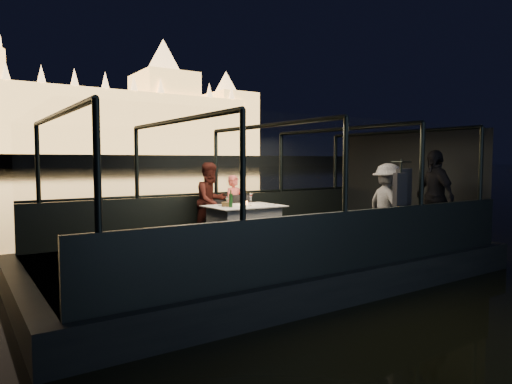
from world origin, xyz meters
TOP-DOWN VIEW (x-y plane):
  - boat_hull at (0.00, 0.00)m, footprint 8.60×4.40m
  - boat_deck at (0.00, 0.00)m, footprint 8.00×4.00m
  - gunwale_port at (0.00, 2.00)m, footprint 8.00×0.08m
  - gunwale_starboard at (0.00, -2.00)m, footprint 8.00×0.08m
  - cabin_glass_port at (0.00, 2.00)m, footprint 8.00×0.02m
  - cabin_glass_starboard at (0.00, -2.00)m, footprint 8.00×0.02m
  - cabin_roof_glass at (0.00, 0.00)m, footprint 8.00×4.00m
  - end_wall_fore at (-4.00, 0.00)m, footprint 0.02×4.00m
  - end_wall_aft at (4.00, 0.00)m, footprint 0.02×4.00m
  - canopy_ribs at (0.00, 0.00)m, footprint 8.00×4.00m
  - dining_table_central at (-0.08, 0.71)m, footprint 1.45×1.05m
  - chair_port_left at (-0.27, 1.42)m, footprint 0.48×0.48m
  - chair_port_right at (0.28, 1.16)m, footprint 0.51×0.51m
  - coat_stand at (1.57, -1.75)m, footprint 0.51×0.43m
  - person_woman_coral at (0.20, 1.54)m, footprint 0.53×0.40m
  - person_man_maroon at (-0.34, 1.60)m, footprint 0.88×0.74m
  - passenger_stripe at (2.12, -1.02)m, footprint 0.82×1.15m
  - passenger_dark at (3.09, -1.35)m, footprint 0.81×1.19m
  - wine_bottle at (-0.46, 0.57)m, footprint 0.07×0.07m
  - bread_basket at (-0.43, 0.77)m, footprint 0.27×0.27m
  - amber_candle at (0.06, 0.84)m, footprint 0.06×0.06m
  - plate_near at (0.42, 0.53)m, footprint 0.27×0.27m
  - plate_far at (-0.39, 0.95)m, footprint 0.31×0.31m
  - wine_glass_white at (-0.52, 0.62)m, footprint 0.09×0.09m
  - wine_glass_red at (0.28, 1.01)m, footprint 0.08×0.08m
  - wine_glass_empty at (-0.02, 0.56)m, footprint 0.08×0.08m

SIDE VIEW (x-z plane):
  - boat_hull at x=0.00m, z-range -0.50..0.50m
  - boat_deck at x=0.00m, z-range 0.46..0.50m
  - dining_table_central at x=-0.08m, z-range 0.50..1.27m
  - gunwale_port at x=0.00m, z-range 0.50..1.40m
  - gunwale_starboard at x=0.00m, z-range 0.50..1.40m
  - chair_port_left at x=-0.27m, z-range 0.55..1.35m
  - chair_port_right at x=0.28m, z-range 0.49..1.41m
  - person_woman_coral at x=0.20m, z-range 0.58..1.92m
  - person_man_maroon at x=-0.34m, z-range 0.44..2.06m
  - plate_near at x=0.42m, z-range 1.27..1.28m
  - plate_far at x=-0.39m, z-range 1.26..1.28m
  - bread_basket at x=-0.43m, z-range 1.26..1.35m
  - amber_candle at x=0.06m, z-range 1.27..1.34m
  - passenger_stripe at x=2.12m, z-range 0.55..2.15m
  - passenger_dark at x=3.09m, z-range 0.41..2.29m
  - wine_glass_white at x=-0.52m, z-range 1.26..1.46m
  - wine_glass_red at x=0.28m, z-range 1.25..1.47m
  - wine_glass_empty at x=-0.02m, z-range 1.27..1.45m
  - coat_stand at x=1.57m, z-range 0.56..2.24m
  - wine_bottle at x=-0.46m, z-range 1.25..1.58m
  - end_wall_fore at x=-4.00m, z-range 0.50..2.80m
  - end_wall_aft at x=4.00m, z-range 0.50..2.80m
  - canopy_ribs at x=0.00m, z-range 0.50..2.80m
  - cabin_glass_port at x=0.00m, z-range 1.40..2.80m
  - cabin_glass_starboard at x=0.00m, z-range 1.40..2.80m
  - cabin_roof_glass at x=0.00m, z-range 2.79..2.81m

